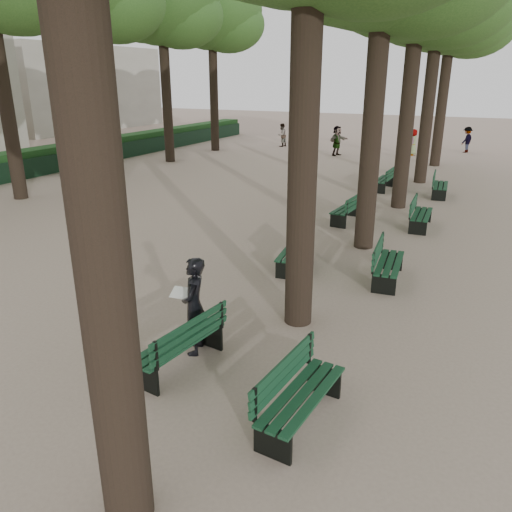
% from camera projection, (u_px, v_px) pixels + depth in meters
% --- Properties ---
extents(ground, '(120.00, 120.00, 0.00)m').
position_uv_depth(ground, '(137.00, 382.00, 7.74)').
color(ground, tan).
rests_on(ground, ground).
extents(tree_central_5, '(6.00, 6.00, 9.95)m').
position_uv_depth(tree_central_5, '(454.00, 6.00, 24.01)').
color(tree_central_5, '#33261C').
rests_on(tree_central_5, ground).
extents(tree_far_5, '(6.00, 6.00, 10.45)m').
position_uv_depth(tree_far_5, '(212.00, 10.00, 29.38)').
color(tree_far_5, '#33261C').
rests_on(tree_far_5, ground).
extents(bench_left_0, '(0.80, 1.86, 0.92)m').
position_uv_depth(bench_left_0, '(180.00, 352.00, 8.05)').
color(bench_left_0, black).
rests_on(bench_left_0, ground).
extents(bench_left_1, '(0.81, 1.86, 0.92)m').
position_uv_depth(bench_left_1, '(294.00, 257.00, 12.28)').
color(bench_left_1, black).
rests_on(bench_left_1, ground).
extents(bench_left_2, '(0.70, 1.84, 0.92)m').
position_uv_depth(bench_left_2, '(347.00, 214.00, 16.18)').
color(bench_left_2, black).
rests_on(bench_left_2, ground).
extents(bench_left_3, '(0.62, 1.81, 0.92)m').
position_uv_depth(bench_left_3, '(384.00, 183.00, 20.80)').
color(bench_left_3, black).
rests_on(bench_left_3, ground).
extents(bench_right_0, '(0.73, 1.84, 0.92)m').
position_uv_depth(bench_right_0, '(301.00, 406.00, 6.74)').
color(bench_right_0, black).
rests_on(bench_right_0, ground).
extents(bench_right_1, '(0.74, 1.85, 0.92)m').
position_uv_depth(bench_right_1, '(388.00, 270.00, 11.46)').
color(bench_right_1, black).
rests_on(bench_right_1, ground).
extents(bench_right_2, '(0.66, 1.83, 0.92)m').
position_uv_depth(bench_right_2, '(421.00, 219.00, 15.53)').
color(bench_right_2, black).
rests_on(bench_right_2, ground).
extents(bench_right_3, '(0.72, 1.84, 0.92)m').
position_uv_depth(bench_right_3, '(440.00, 190.00, 19.64)').
color(bench_right_3, black).
rests_on(bench_right_3, ground).
extents(man_with_map, '(0.71, 0.76, 1.71)m').
position_uv_depth(man_with_map, '(194.00, 306.00, 8.32)').
color(man_with_map, black).
rests_on(man_with_map, ground).
extents(pedestrian_a, '(0.48, 0.79, 1.52)m').
position_uv_depth(pedestrian_a, '(282.00, 135.00, 33.58)').
color(pedestrian_a, '#262628').
rests_on(pedestrian_a, ground).
extents(pedestrian_e, '(0.85, 1.64, 1.74)m').
position_uv_depth(pedestrian_e, '(337.00, 141.00, 29.71)').
color(pedestrian_e, '#262628').
rests_on(pedestrian_e, ground).
extents(pedestrian_b, '(0.68, 1.05, 1.57)m').
position_uv_depth(pedestrian_b, '(467.00, 140.00, 30.94)').
color(pedestrian_b, '#262628').
rests_on(pedestrian_b, ground).
extents(pedestrian_d, '(0.41, 0.79, 1.54)m').
position_uv_depth(pedestrian_d, '(413.00, 142.00, 29.84)').
color(pedestrian_d, '#262628').
rests_on(pedestrian_d, ground).
extents(fence, '(0.08, 42.00, 0.90)m').
position_uv_depth(fence, '(28.00, 169.00, 23.05)').
color(fence, black).
rests_on(fence, ground).
extents(hedge, '(1.20, 42.00, 1.20)m').
position_uv_depth(hedge, '(17.00, 164.00, 23.29)').
color(hedge, '#153D16').
rests_on(hedge, ground).
extents(building_far, '(12.00, 16.00, 7.00)m').
position_uv_depth(building_far, '(54.00, 88.00, 45.49)').
color(building_far, '#B7B2A3').
rests_on(building_far, ground).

